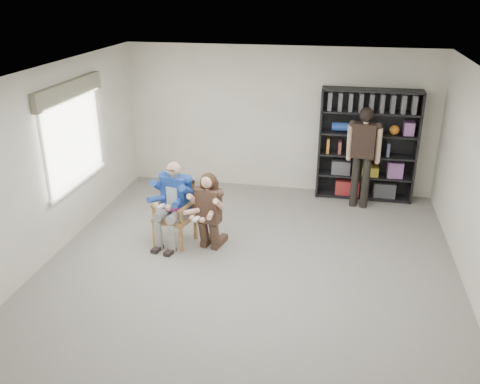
% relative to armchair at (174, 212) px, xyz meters
% --- Properties ---
extents(room_shell, '(6.00, 7.00, 2.80)m').
position_rel_armchair_xyz_m(room_shell, '(1.30, -0.83, 0.88)').
color(room_shell, beige).
rests_on(room_shell, ground).
extents(floor, '(6.00, 7.00, 0.01)m').
position_rel_armchair_xyz_m(floor, '(1.30, -0.83, -0.52)').
color(floor, slate).
rests_on(floor, ground).
extents(window_left, '(0.16, 2.00, 1.75)m').
position_rel_armchair_xyz_m(window_left, '(-1.65, 0.17, 1.11)').
color(window_left, white).
rests_on(window_left, room_shell).
extents(armchair, '(0.72, 0.70, 1.04)m').
position_rel_armchair_xyz_m(armchair, '(0.00, 0.00, 0.00)').
color(armchair, brown).
rests_on(armchair, floor).
extents(seated_man, '(0.75, 0.92, 1.36)m').
position_rel_armchair_xyz_m(seated_man, '(0.00, 0.00, 0.16)').
color(seated_man, navy).
rests_on(seated_man, floor).
extents(kneeling_woman, '(0.69, 0.93, 1.24)m').
position_rel_armchair_xyz_m(kneeling_woman, '(0.58, -0.12, 0.10)').
color(kneeling_woman, '#3B2620').
rests_on(kneeling_woman, floor).
extents(bookshelf, '(1.80, 0.38, 2.10)m').
position_rel_armchair_xyz_m(bookshelf, '(3.00, 2.45, 0.53)').
color(bookshelf, black).
rests_on(bookshelf, floor).
extents(standing_man, '(0.62, 0.42, 1.86)m').
position_rel_armchair_xyz_m(standing_man, '(2.91, 2.00, 0.41)').
color(standing_man, black).
rests_on(standing_man, floor).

